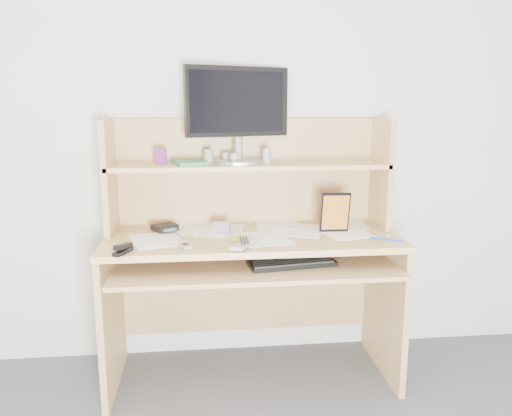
{
  "coord_description": "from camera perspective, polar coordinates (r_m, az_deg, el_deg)",
  "views": [
    {
      "loc": [
        -0.23,
        -0.85,
        1.35
      ],
      "look_at": [
        0.01,
        1.43,
        0.89
      ],
      "focal_mm": 35.0,
      "sensor_mm": 36.0,
      "label": 1
    }
  ],
  "objects": [
    {
      "name": "sticky_note_pad",
      "position": [
        2.32,
        -2.06,
        -3.58
      ],
      "size": [
        0.11,
        0.11,
        0.01
      ],
      "primitive_type": "cube",
      "rotation": [
        0.0,
        0.0,
        0.45
      ],
      "color": "yellow",
      "rests_on": "desk"
    },
    {
      "name": "shelf_book",
      "position": [
        2.47,
        -7.65,
        5.16
      ],
      "size": [
        0.19,
        0.22,
        0.02
      ],
      "primitive_type": "cube",
      "rotation": [
        0.0,
        0.0,
        0.29
      ],
      "color": "#378A53",
      "rests_on": "desk"
    },
    {
      "name": "flip_phone",
      "position": [
        2.2,
        -8.08,
        -4.21
      ],
      "size": [
        0.06,
        0.08,
        0.02
      ],
      "primitive_type": "cube",
      "rotation": [
        0.0,
        0.0,
        0.37
      ],
      "color": "#A6A6A8",
      "rests_on": "paper_clutter"
    },
    {
      "name": "chip_stack_d",
      "position": [
        2.48,
        1.21,
        5.96
      ],
      "size": [
        0.06,
        0.06,
        0.08
      ],
      "primitive_type": "cylinder",
      "rotation": [
        0.0,
        0.0,
        -0.33
      ],
      "color": "white",
      "rests_on": "desk"
    },
    {
      "name": "keyboard",
      "position": [
        2.28,
        4.15,
        -6.24
      ],
      "size": [
        0.41,
        0.2,
        0.03
      ],
      "rotation": [
        0.0,
        0.0,
        0.16
      ],
      "color": "black",
      "rests_on": "desk"
    },
    {
      "name": "wallet",
      "position": [
        2.52,
        -10.4,
        -2.17
      ],
      "size": [
        0.14,
        0.14,
        0.03
      ],
      "primitive_type": "cube",
      "rotation": [
        0.0,
        0.0,
        0.6
      ],
      "color": "black",
      "rests_on": "paper_clutter"
    },
    {
      "name": "card_box",
      "position": [
        2.5,
        -10.85,
        5.84
      ],
      "size": [
        0.06,
        0.03,
        0.08
      ],
      "primitive_type": "cube",
      "rotation": [
        0.0,
        0.0,
        -0.13
      ],
      "color": "#A62E16",
      "rests_on": "desk"
    },
    {
      "name": "tv_remote",
      "position": [
        2.21,
        -1.34,
        -4.08
      ],
      "size": [
        0.13,
        0.19,
        0.02
      ],
      "primitive_type": "cube",
      "rotation": [
        0.0,
        0.0,
        -0.5
      ],
      "color": "#9B9B96",
      "rests_on": "paper_clutter"
    },
    {
      "name": "paper_clutter",
      "position": [
        2.42,
        -0.45,
        -3.01
      ],
      "size": [
        1.32,
        0.54,
        0.01
      ],
      "primitive_type": "cube",
      "color": "white",
      "rests_on": "desk"
    },
    {
      "name": "game_case",
      "position": [
        2.45,
        9.01,
        -0.49
      ],
      "size": [
        0.14,
        0.02,
        0.2
      ],
      "primitive_type": "cube",
      "rotation": [
        0.0,
        0.0,
        -0.04
      ],
      "color": "black",
      "rests_on": "paper_clutter"
    },
    {
      "name": "back_wall",
      "position": [
        2.66,
        -1.16,
        9.15
      ],
      "size": [
        3.6,
        0.04,
        2.5
      ],
      "primitive_type": "cube",
      "color": "silver",
      "rests_on": "floor"
    },
    {
      "name": "chip_stack_c",
      "position": [
        2.49,
        -2.47,
        5.7
      ],
      "size": [
        0.05,
        0.05,
        0.05
      ],
      "primitive_type": "cylinder",
      "rotation": [
        0.0,
        0.0,
        0.27
      ],
      "color": "black",
      "rests_on": "desk"
    },
    {
      "name": "digital_camera",
      "position": [
        2.45,
        -3.91,
        -2.17
      ],
      "size": [
        0.09,
        0.06,
        0.05
      ],
      "primitive_type": "cube",
      "rotation": [
        0.0,
        0.0,
        -0.32
      ],
      "color": "#A1A1A3",
      "rests_on": "paper_clutter"
    },
    {
      "name": "chip_stack_a",
      "position": [
        2.53,
        -3.51,
        5.76
      ],
      "size": [
        0.04,
        0.04,
        0.05
      ],
      "primitive_type": "cylinder",
      "rotation": [
        0.0,
        0.0,
        0.03
      ],
      "color": "black",
      "rests_on": "desk"
    },
    {
      "name": "desk",
      "position": [
        2.51,
        -0.63,
        -3.85
      ],
      "size": [
        1.4,
        0.7,
        1.3
      ],
      "color": "tan",
      "rests_on": "floor"
    },
    {
      "name": "stapler",
      "position": [
        2.18,
        -14.98,
        -4.47
      ],
      "size": [
        0.08,
        0.12,
        0.04
      ],
      "primitive_type": "cube",
      "rotation": [
        0.0,
        0.0,
        -0.41
      ],
      "color": "black",
      "rests_on": "paper_clutter"
    },
    {
      "name": "chip_stack_b",
      "position": [
        2.48,
        -5.46,
        5.87
      ],
      "size": [
        0.05,
        0.05,
        0.07
      ],
      "primitive_type": "cylinder",
      "rotation": [
        0.0,
        0.0,
        0.08
      ],
      "color": "silver",
      "rests_on": "desk"
    },
    {
      "name": "monitor",
      "position": [
        2.53,
        -2.09,
        10.9
      ],
      "size": [
        0.53,
        0.28,
        0.47
      ],
      "rotation": [
        0.0,
        0.0,
        0.34
      ],
      "color": "#9D9EA2",
      "rests_on": "desk"
    },
    {
      "name": "blue_pen",
      "position": [
        2.37,
        14.63,
        -3.5
      ],
      "size": [
        0.13,
        0.08,
        0.01
      ],
      "primitive_type": "cylinder",
      "rotation": [
        1.57,
        0.0,
        1.04
      ],
      "color": "#172BB1",
      "rests_on": "paper_clutter"
    }
  ]
}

